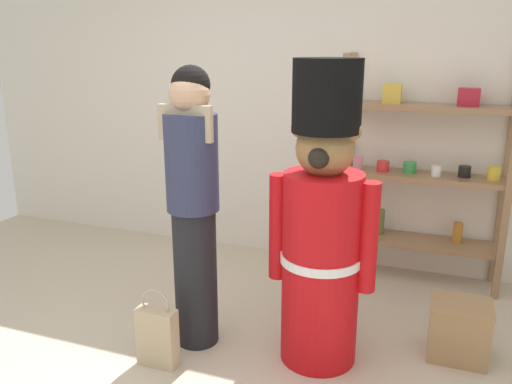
% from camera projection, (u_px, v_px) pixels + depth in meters
% --- Properties ---
extents(back_wall, '(6.40, 0.12, 2.60)m').
position_uv_depth(back_wall, '(304.00, 107.00, 4.31)').
color(back_wall, silver).
rests_on(back_wall, ground_plane).
extents(merchandise_shelf, '(1.23, 0.35, 1.75)m').
position_uv_depth(merchandise_shelf, '(423.00, 172.00, 3.90)').
color(merchandise_shelf, '#93704C').
rests_on(merchandise_shelf, ground_plane).
extents(teddy_bear_guard, '(0.62, 0.46, 1.74)m').
position_uv_depth(teddy_bear_guard, '(322.00, 230.00, 2.88)').
color(teddy_bear_guard, red).
rests_on(teddy_bear_guard, ground_plane).
extents(person_shopper, '(0.32, 0.31, 1.70)m').
position_uv_depth(person_shopper, '(193.00, 202.00, 3.02)').
color(person_shopper, black).
rests_on(person_shopper, ground_plane).
extents(shopping_bag, '(0.23, 0.10, 0.48)m').
position_uv_depth(shopping_bag, '(157.00, 336.00, 2.97)').
color(shopping_bag, '#C1AD89').
rests_on(shopping_bag, ground_plane).
extents(display_crate, '(0.35, 0.29, 0.35)m').
position_uv_depth(display_crate, '(459.00, 330.00, 3.05)').
color(display_crate, '#9E7A51').
rests_on(display_crate, ground_plane).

